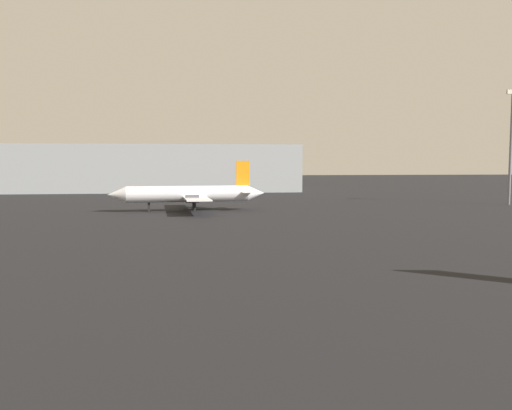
# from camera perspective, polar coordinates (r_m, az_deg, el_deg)

# --- Properties ---
(airplane_distant) EXTENTS (25.58, 21.69, 8.23)m
(airplane_distant) POSITION_cam_1_polar(r_m,az_deg,el_deg) (86.50, -7.24, 1.19)
(airplane_distant) COLOR white
(airplane_distant) RESTS_ON ground_plane
(light_mast_right) EXTENTS (2.40, 0.50, 21.33)m
(light_mast_right) POSITION_cam_1_polar(r_m,az_deg,el_deg) (109.44, 25.90, 6.27)
(light_mast_right) COLOR slate
(light_mast_right) RESTS_ON ground_plane
(terminal_building) EXTENTS (81.91, 18.64, 12.62)m
(terminal_building) POSITION_cam_1_polar(r_m,az_deg,el_deg) (146.16, -11.69, 3.92)
(terminal_building) COLOR #999EA3
(terminal_building) RESTS_ON ground_plane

